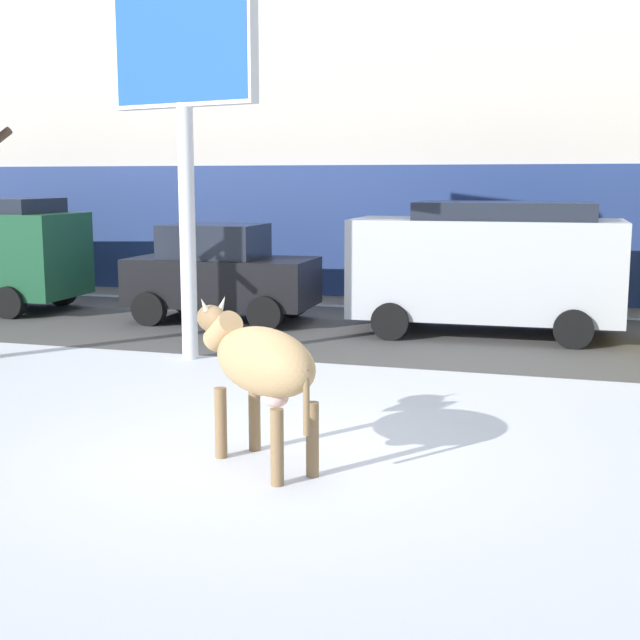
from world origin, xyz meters
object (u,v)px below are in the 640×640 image
object	(u,v)px
car_silver_van	(487,264)
car_black_hatchback	(221,273)
cow_tan	(260,363)
billboard	(183,66)
pedestrian_far_left	(578,274)

from	to	relation	value
car_silver_van	car_black_hatchback	bearing A→B (deg)	-179.90
car_silver_van	cow_tan	bearing A→B (deg)	-98.98
car_black_hatchback	billboard	bearing A→B (deg)	-74.21
cow_tan	pedestrian_far_left	world-z (taller)	pedestrian_far_left
pedestrian_far_left	cow_tan	bearing A→B (deg)	-105.19
car_silver_van	pedestrian_far_left	distance (m)	2.76
cow_tan	pedestrian_far_left	xyz separation A→B (m)	(2.74, 10.09, -0.11)
billboard	car_silver_van	distance (m)	6.14
billboard	pedestrian_far_left	world-z (taller)	billboard
car_black_hatchback	cow_tan	bearing A→B (deg)	-64.04
cow_tan	pedestrian_far_left	bearing A→B (deg)	74.81
car_black_hatchback	car_silver_van	world-z (taller)	car_silver_van
billboard	pedestrian_far_left	xyz separation A→B (m)	(5.56, 5.73, -3.43)
billboard	pedestrian_far_left	bearing A→B (deg)	45.84
car_black_hatchback	car_silver_van	bearing A→B (deg)	0.10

